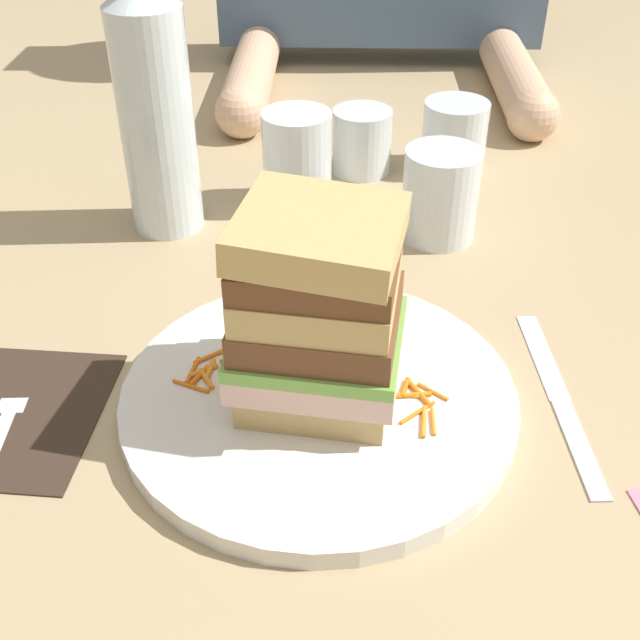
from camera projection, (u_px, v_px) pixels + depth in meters
name	position (u px, v px, depth m)	size (l,w,h in m)	color
ground_plane	(293.00, 389.00, 0.59)	(3.00, 3.00, 0.00)	tan
main_plate	(319.00, 398.00, 0.57)	(0.28, 0.28, 0.02)	white
sandwich	(319.00, 311.00, 0.52)	(0.13, 0.12, 0.15)	tan
carrot_shred_0	(206.00, 379.00, 0.57)	(0.00, 0.00, 0.02)	orange
carrot_shred_1	(193.00, 369.00, 0.58)	(0.00, 0.00, 0.03)	orange
carrot_shred_2	(209.00, 356.00, 0.59)	(0.00, 0.00, 0.03)	orange
carrot_shred_3	(204.00, 370.00, 0.58)	(0.00, 0.00, 0.02)	orange
carrot_shred_4	(191.00, 386.00, 0.57)	(0.00, 0.00, 0.03)	orange
carrot_shred_5	(210.00, 368.00, 0.58)	(0.00, 0.00, 0.02)	orange
carrot_shred_6	(236.00, 367.00, 0.58)	(0.00, 0.00, 0.03)	orange
carrot_shred_7	(199.00, 376.00, 0.57)	(0.00, 0.00, 0.02)	orange
carrot_shred_8	(433.00, 422.00, 0.54)	(0.00, 0.00, 0.03)	orange
carrot_shred_9	(401.00, 395.00, 0.56)	(0.00, 0.00, 0.03)	orange
carrot_shred_10	(424.00, 422.00, 0.54)	(0.00, 0.00, 0.03)	orange
carrot_shred_11	(413.00, 395.00, 0.56)	(0.00, 0.00, 0.03)	orange
carrot_shred_12	(405.00, 388.00, 0.56)	(0.00, 0.00, 0.02)	orange
carrot_shred_13	(433.00, 392.00, 0.56)	(0.00, 0.00, 0.03)	orange
carrot_shred_14	(417.00, 413.00, 0.54)	(0.00, 0.00, 0.03)	orange
carrot_shred_15	(419.00, 393.00, 0.56)	(0.00, 0.00, 0.03)	orange
napkin_dark	(9.00, 413.00, 0.56)	(0.13, 0.14, 0.00)	#38281E
knife	(561.00, 401.00, 0.57)	(0.03, 0.20, 0.00)	silver
juice_glass	(440.00, 200.00, 0.75)	(0.07, 0.07, 0.09)	white
water_bottle	(155.00, 105.00, 0.72)	(0.07, 0.07, 0.28)	silver
empty_tumbler_0	(362.00, 141.00, 0.87)	(0.07, 0.07, 0.07)	silver
empty_tumbler_1	(297.00, 159.00, 0.80)	(0.07, 0.07, 0.10)	silver
empty_tumbler_2	(454.00, 136.00, 0.87)	(0.07, 0.07, 0.08)	silver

